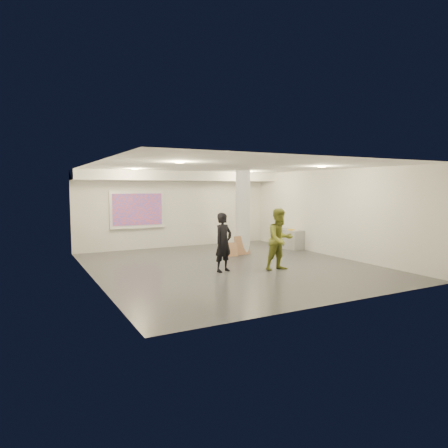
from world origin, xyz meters
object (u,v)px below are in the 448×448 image
projection_screen (137,210)px  credenza (289,239)px  woman (223,242)px  column (243,212)px  man (280,240)px

projection_screen → credenza: bearing=-24.8°
credenza → woman: (-4.27, -2.62, 0.47)m
credenza → woman: size_ratio=0.76×
column → projection_screen: column is taller
man → projection_screen: bearing=112.1°
credenza → woman: woman is taller
projection_screen → woman: (1.05, -5.07, -0.69)m
column → credenza: column is taller
column → credenza: bearing=5.1°
woman → column: bearing=30.4°
woman → projection_screen: bearing=82.4°
projection_screen → man: size_ratio=1.18×
column → credenza: (2.22, 0.20, -1.13)m
projection_screen → man: bearing=-65.6°
column → man: column is taller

